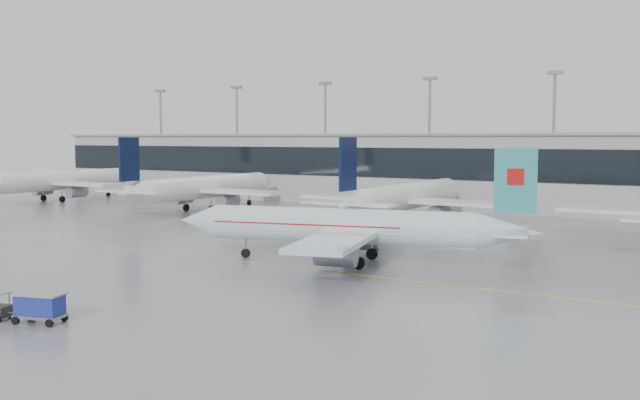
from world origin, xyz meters
The scene contains 13 objects.
ground centered at (0.00, 0.00, 0.00)m, with size 320.00×320.00×0.00m, color gray.
taxi_line_main centered at (0.00, 0.00, 0.01)m, with size 120.00×0.25×0.01m, color yellow.
taxi_line_north centered at (0.00, 30.00, 0.01)m, with size 120.00×0.25×0.01m, color yellow.
taxi_line_cross centered at (-30.00, 15.00, 0.01)m, with size 0.25×60.00×0.01m, color yellow.
terminal centered at (0.00, 62.00, 6.00)m, with size 180.00×15.00×12.00m, color #A3A2A6.
terminal_glass centered at (0.00, 54.45, 7.50)m, with size 180.00×0.20×5.00m, color black.
terminal_roof centered at (0.00, 62.00, 12.20)m, with size 182.00×16.00×0.40m, color gray.
light_masts centered at (0.00, 68.00, 13.34)m, with size 156.40×1.00×22.60m.
air_canada_jet centered at (8.16, 4.55, 3.37)m, with size 34.36×27.49×10.71m.
parked_jet_a centered at (-70.00, 33.69, 3.71)m, with size 29.64×36.96×11.72m.
parked_jet_b centered at (-35.00, 33.69, 3.71)m, with size 29.64×36.96×11.72m.
parked_jet_c centered at (0.00, 33.69, 3.71)m, with size 29.64×36.96×11.72m.
baggage_cart centered at (1.55, -24.45, 1.10)m, with size 3.40×2.48×1.89m.
Camera 1 is at (39.64, -52.87, 11.65)m, focal length 40.00 mm.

